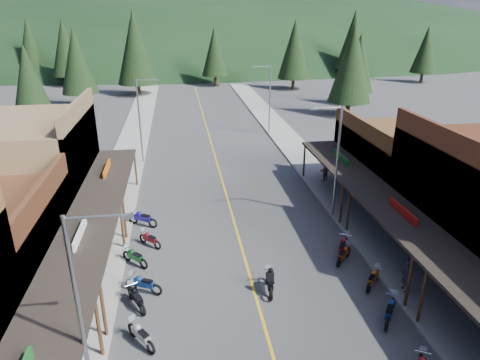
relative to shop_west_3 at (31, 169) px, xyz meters
name	(u,v)px	position (x,y,z in m)	size (l,w,h in m)	color
ground	(255,293)	(13.78, -11.30, -3.52)	(220.00, 220.00, 0.00)	#38383A
centerline	(218,165)	(13.78, 8.70, -3.51)	(0.15, 90.00, 0.01)	gold
sidewalk_west	(124,169)	(5.08, 8.70, -3.44)	(3.40, 94.00, 0.15)	gray
sidewalk_east	(306,160)	(22.48, 8.70, -3.44)	(3.40, 94.00, 0.15)	gray
shop_west_3	(31,169)	(0.00, 0.00, 0.00)	(10.90, 10.20, 8.20)	brown
shop_east_3	(401,164)	(27.54, 0.00, -0.99)	(10.90, 10.20, 6.20)	#4C2D16
streetlight_0	(84,310)	(6.83, -17.30, 0.94)	(2.16, 0.18, 8.00)	gray
streetlight_1	(141,117)	(6.83, 10.70, 0.94)	(2.16, 0.18, 8.00)	gray
streetlight_2	(335,158)	(20.74, -3.30, 0.94)	(2.16, 0.18, 8.00)	gray
streetlight_3	(269,97)	(20.74, 18.70, 0.94)	(2.16, 0.18, 8.00)	gray
ridge_hill	(185,53)	(13.78, 123.70, -3.52)	(310.00, 140.00, 60.00)	black
pine_1	(65,47)	(-10.22, 58.70, 3.72)	(5.88, 5.88, 12.50)	black
pine_2	(135,47)	(3.78, 46.70, 4.47)	(6.72, 6.72, 14.00)	black
pine_3	(215,51)	(17.78, 54.70, 2.96)	(5.04, 5.04, 11.00)	black
pine_4	(295,49)	(31.78, 48.70, 3.72)	(5.88, 5.88, 12.50)	black
pine_5	(353,39)	(47.78, 60.70, 4.47)	(6.72, 6.72, 14.00)	black
pine_6	(426,49)	(59.78, 52.70, 2.96)	(5.04, 5.04, 11.00)	black
pine_7	(30,45)	(-18.22, 64.70, 3.72)	(5.88, 5.88, 12.50)	black
pine_8	(28,76)	(-8.22, 28.70, 2.46)	(4.48, 4.48, 10.00)	black
pine_9	(359,63)	(37.78, 33.70, 2.86)	(4.93, 4.93, 10.80)	black
pine_10	(77,61)	(-4.22, 38.70, 3.27)	(5.38, 5.38, 11.60)	black
pine_11	(352,63)	(33.78, 26.70, 3.67)	(5.82, 5.82, 12.40)	black
bike_west_6	(141,334)	(8.18, -14.22, -2.93)	(0.68, 2.05, 1.17)	#A3A3A8
bike_west_7	(136,297)	(7.77, -11.54, -2.93)	(0.69, 2.07, 1.18)	black
bike_west_8	(143,283)	(8.05, -10.40, -2.93)	(0.69, 2.07, 1.19)	navy
bike_west_9	(135,256)	(7.39, -7.64, -2.94)	(0.67, 2.01, 1.15)	#0E471C
bike_west_10	(150,239)	(8.14, -5.60, -2.99)	(0.62, 1.86, 1.06)	maroon
bike_west_11	(143,218)	(7.53, -2.79, -2.89)	(0.74, 2.21, 1.26)	navy
bike_east_6	(390,309)	(19.76, -14.28, -2.90)	(0.73, 2.18, 1.25)	navy
bike_east_7	(373,278)	(20.12, -11.63, -2.98)	(0.63, 1.89, 1.08)	#B8490D
bike_east_8	(344,254)	(19.47, -9.09, -2.98)	(0.63, 1.90, 1.09)	#B0360C
bike_east_9	(343,246)	(19.65, -8.45, -2.86)	(0.77, 2.32, 1.33)	maroon
rider_on_bike	(270,281)	(14.57, -11.25, -2.89)	(0.87, 2.11, 1.57)	black
pedestrian_east_a	(407,275)	(21.54, -12.39, -2.42)	(0.69, 0.46, 1.90)	#232030
pedestrian_east_b	(324,170)	(22.36, 3.20, -2.46)	(0.88, 0.51, 1.81)	#4E3A31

